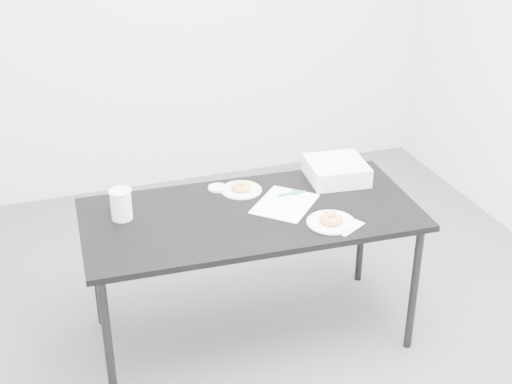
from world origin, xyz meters
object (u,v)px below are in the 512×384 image
object	(u,v)px
table	(251,222)
donut_far	(241,187)
scorecard	(285,204)
bakery_box	(336,170)
plate_far	(241,190)
plate_near	(331,222)
pen	(292,193)
coffee_cup	(121,204)
donut_near	(331,218)

from	to	relation	value
table	donut_far	world-z (taller)	donut_far
scorecard	bakery_box	xyz separation A→B (m)	(0.34, 0.17, 0.05)
plate_far	donut_far	bearing A→B (deg)	0.00
scorecard	plate_near	size ratio (longest dim) A/B	1.39
table	pen	size ratio (longest dim) A/B	11.08
plate_far	coffee_cup	size ratio (longest dim) A/B	1.40
table	scorecard	distance (m)	0.19
pen	scorecard	bearing A→B (deg)	-129.30
donut_far	coffee_cup	distance (m)	0.60
plate_far	coffee_cup	xyz separation A→B (m)	(-0.59, -0.09, 0.07)
table	plate_far	size ratio (longest dim) A/B	7.88
plate_near	coffee_cup	bearing A→B (deg)	158.14
pen	donut_far	world-z (taller)	donut_far
scorecard	coffee_cup	size ratio (longest dim) A/B	2.15
plate_near	plate_far	xyz separation A→B (m)	(-0.28, 0.44, -0.00)
scorecard	plate_far	size ratio (longest dim) A/B	1.53
plate_near	pen	bearing A→B (deg)	101.66
plate_far	plate_near	bearing A→B (deg)	-57.35
pen	bakery_box	distance (m)	0.29
donut_near	bakery_box	bearing A→B (deg)	62.70
plate_near	donut_far	world-z (taller)	donut_far
scorecard	donut_near	bearing A→B (deg)	-18.36
plate_far	coffee_cup	world-z (taller)	coffee_cup
pen	donut_far	size ratio (longest dim) A/B	1.51
scorecard	donut_near	world-z (taller)	donut_near
table	donut_near	distance (m)	0.38
table	bakery_box	world-z (taller)	bakery_box
donut_near	plate_far	xyz separation A→B (m)	(-0.28, 0.44, -0.02)
donut_near	plate_far	distance (m)	0.52
scorecard	pen	bearing A→B (deg)	93.70
table	plate_near	size ratio (longest dim) A/B	7.16
plate_near	donut_near	xyz separation A→B (m)	(0.00, -0.00, 0.02)
pen	donut_near	distance (m)	0.32
donut_far	plate_near	bearing A→B (deg)	-57.35
scorecard	coffee_cup	distance (m)	0.76
donut_near	donut_far	xyz separation A→B (m)	(-0.28, 0.44, -0.00)
pen	bakery_box	size ratio (longest dim) A/B	0.51
table	plate_far	bearing A→B (deg)	86.37
pen	donut_far	xyz separation A→B (m)	(-0.22, 0.12, 0.01)
table	donut_near	size ratio (longest dim) A/B	15.24
donut_far	bakery_box	size ratio (longest dim) A/B	0.34
donut_far	table	bearing A→B (deg)	-96.40
plate_near	donut_near	size ratio (longest dim) A/B	2.13
table	donut_near	world-z (taller)	donut_near
pen	coffee_cup	distance (m)	0.81
donut_near	plate_far	bearing A→B (deg)	122.65
scorecard	donut_near	size ratio (longest dim) A/B	2.96
bakery_box	plate_near	bearing A→B (deg)	-111.29
plate_far	coffee_cup	distance (m)	0.60
coffee_cup	plate_far	bearing A→B (deg)	8.34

